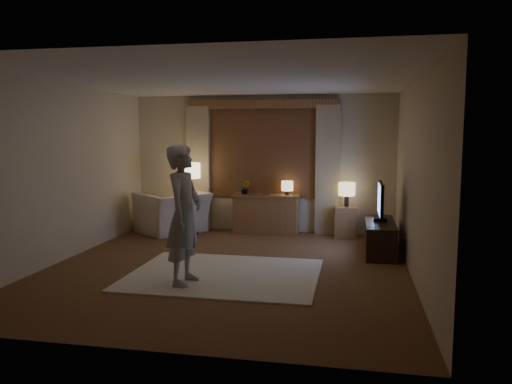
% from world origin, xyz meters
% --- Properties ---
extents(room, '(5.04, 5.54, 2.64)m').
position_xyz_m(room, '(0.00, 0.50, 1.33)').
color(room, brown).
rests_on(room, ground).
extents(rug, '(2.50, 2.00, 0.02)m').
position_xyz_m(rug, '(0.05, -0.36, 0.01)').
color(rug, '#F0E3CA').
rests_on(rug, floor).
extents(sideboard, '(1.20, 0.40, 0.70)m').
position_xyz_m(sideboard, '(0.12, 2.50, 0.35)').
color(sideboard, brown).
rests_on(sideboard, floor).
extents(picture_frame, '(0.16, 0.02, 0.20)m').
position_xyz_m(picture_frame, '(0.12, 2.50, 0.80)').
color(picture_frame, brown).
rests_on(picture_frame, sideboard).
extents(plant, '(0.17, 0.13, 0.30)m').
position_xyz_m(plant, '(-0.28, 2.50, 0.85)').
color(plant, '#999999').
rests_on(plant, sideboard).
extents(table_lamp_sideboard, '(0.22, 0.22, 0.30)m').
position_xyz_m(table_lamp_sideboard, '(0.52, 2.50, 0.90)').
color(table_lamp_sideboard, black).
rests_on(table_lamp_sideboard, sideboard).
extents(floor_lamp, '(0.39, 0.39, 1.34)m').
position_xyz_m(floor_lamp, '(-1.26, 2.17, 1.12)').
color(floor_lamp, black).
rests_on(floor_lamp, floor).
extents(armchair, '(1.53, 1.56, 0.77)m').
position_xyz_m(armchair, '(-1.63, 2.23, 0.38)').
color(armchair, beige).
rests_on(armchair, floor).
extents(side_table, '(0.40, 0.40, 0.56)m').
position_xyz_m(side_table, '(1.61, 2.45, 0.28)').
color(side_table, brown).
rests_on(side_table, floor).
extents(table_lamp_side, '(0.30, 0.30, 0.44)m').
position_xyz_m(table_lamp_side, '(1.61, 2.45, 0.87)').
color(table_lamp_side, black).
rests_on(table_lamp_side, side_table).
extents(tv_stand, '(0.45, 1.40, 0.50)m').
position_xyz_m(tv_stand, '(2.15, 1.33, 0.25)').
color(tv_stand, black).
rests_on(tv_stand, floor).
extents(tv, '(0.21, 0.86, 0.62)m').
position_xyz_m(tv, '(2.15, 1.33, 0.84)').
color(tv, black).
rests_on(tv, tv_stand).
extents(person, '(0.46, 0.66, 1.74)m').
position_xyz_m(person, '(-0.32, -0.85, 0.89)').
color(person, '#B5AFA7').
rests_on(person, rug).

